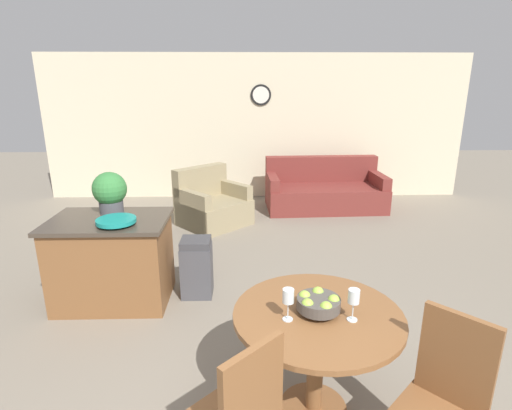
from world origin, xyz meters
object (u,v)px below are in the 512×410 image
kitchen_island (113,260)px  couch (324,191)px  dining_table (317,336)px  wine_glass_left (288,297)px  wine_glass_right (354,298)px  trash_bin (197,267)px  potted_plant (110,191)px  armchair (212,206)px  dining_chair_near_right (444,399)px  teal_bowl (116,221)px  fruit_bowl (318,303)px

kitchen_island → couch: 4.20m
dining_table → wine_glass_left: 0.39m
couch → wine_glass_right: bearing=-101.3°
trash_bin → potted_plant: bearing=172.7°
wine_glass_left → wine_glass_right: same height
kitchen_island → armchair: (0.81, 2.34, -0.15)m
wine_glass_right → potted_plant: bearing=138.0°
dining_chair_near_right → wine_glass_left: 0.97m
teal_bowl → trash_bin: teal_bowl is taller
teal_bowl → dining_table: bearing=-39.1°
dining_chair_near_right → teal_bowl: dining_chair_near_right is taller
wine_glass_right → teal_bowl: wine_glass_right is taller
dining_chair_near_right → kitchen_island: dining_chair_near_right is taller
potted_plant → trash_bin: size_ratio=0.67×
teal_bowl → wine_glass_right: bearing=-37.7°
dining_table → couch: 4.80m
wine_glass_right → teal_bowl: bearing=142.3°
wine_glass_left → potted_plant: 2.43m
wine_glass_left → kitchen_island: bearing=135.0°
potted_plant → armchair: size_ratio=0.33×
wine_glass_left → teal_bowl: bearing=135.8°
kitchen_island → teal_bowl: size_ratio=3.14×
fruit_bowl → potted_plant: size_ratio=0.65×
trash_bin → armchair: bearing=90.5°
dining_table → couch: couch is taller
fruit_bowl → teal_bowl: teal_bowl is taller
wine_glass_right → potted_plant: potted_plant is taller
dining_table → trash_bin: dining_table is taller
wine_glass_left → potted_plant: bearing=132.0°
dining_chair_near_right → wine_glass_right: bearing=0.3°
dining_table → fruit_bowl: bearing=-155.6°
teal_bowl → wine_glass_left: bearing=-44.2°
wine_glass_right → teal_bowl: (-1.85, 1.43, 0.01)m
couch → armchair: 2.12m
wine_glass_right → armchair: wine_glass_right is taller
fruit_bowl → wine_glass_left: (-0.20, -0.07, 0.08)m
potted_plant → dining_chair_near_right: bearing=-42.7°
dining_table → potted_plant: 2.56m
fruit_bowl → wine_glass_right: size_ratio=1.33×
dining_table → dining_chair_near_right: size_ratio=1.07×
kitchen_island → potted_plant: (-0.03, 0.20, 0.66)m
dining_table → trash_bin: (-0.97, 1.62, -0.28)m
potted_plant → teal_bowl: bearing=-67.0°
wine_glass_left → couch: bearing=76.4°
wine_glass_right → kitchen_island: 2.60m
dining_chair_near_right → trash_bin: (-1.56, 2.12, -0.23)m
wine_glass_left → potted_plant: potted_plant is taller
fruit_bowl → potted_plant: potted_plant is taller
trash_bin → dining_chair_near_right: bearing=-53.6°
potted_plant → trash_bin: (0.85, -0.11, -0.80)m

